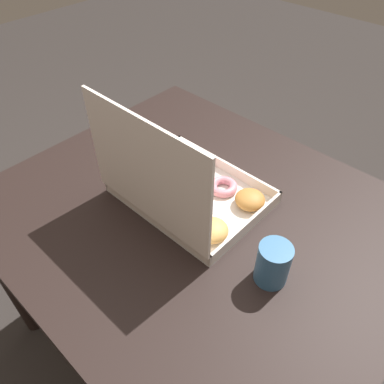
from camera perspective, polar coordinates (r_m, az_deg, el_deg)
ground_plane at (r=1.66m, az=0.54°, el=-20.64°), size 8.00×8.00×0.00m
dining_table at (r=1.12m, az=0.76°, el=-6.19°), size 1.14×0.97×0.73m
donut_box at (r=1.04m, az=-1.08°, el=0.77°), size 0.41×0.32×0.34m
coffee_mug at (r=0.89m, az=12.25°, el=-10.56°), size 0.08×0.08×0.11m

